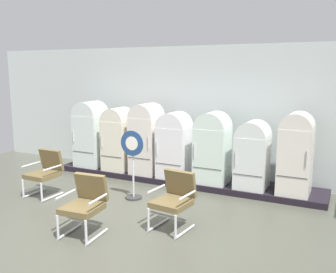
{
  "coord_description": "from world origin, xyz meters",
  "views": [
    {
      "loc": [
        3.31,
        -4.33,
        2.47
      ],
      "look_at": [
        -0.19,
        2.75,
        1.06
      ],
      "focal_mm": 39.85,
      "sensor_mm": 36.0,
      "label": 1
    }
  ],
  "objects_px": {
    "refrigerator_3": "(174,143)",
    "refrigerator_5": "(252,153)",
    "refrigerator_2": "(146,136)",
    "armchair_center": "(85,202)",
    "armchair_right": "(174,197)",
    "refrigerator_4": "(212,146)",
    "sign_stand": "(133,165)",
    "refrigerator_6": "(296,151)",
    "refrigerator_1": "(118,137)",
    "armchair_left": "(45,171)",
    "refrigerator_0": "(91,132)"
  },
  "relations": [
    {
      "from": "armchair_left",
      "to": "refrigerator_4",
      "type": "bearing_deg",
      "value": 33.8
    },
    {
      "from": "refrigerator_2",
      "to": "armchair_left",
      "type": "height_order",
      "value": "refrigerator_2"
    },
    {
      "from": "refrigerator_6",
      "to": "armchair_right",
      "type": "height_order",
      "value": "refrigerator_6"
    },
    {
      "from": "armchair_right",
      "to": "sign_stand",
      "type": "relative_size",
      "value": 0.67
    },
    {
      "from": "refrigerator_6",
      "to": "armchair_center",
      "type": "height_order",
      "value": "refrigerator_6"
    },
    {
      "from": "refrigerator_6",
      "to": "armchair_left",
      "type": "relative_size",
      "value": 1.74
    },
    {
      "from": "refrigerator_5",
      "to": "refrigerator_4",
      "type": "bearing_deg",
      "value": -179.05
    },
    {
      "from": "armchair_center",
      "to": "armchair_right",
      "type": "bearing_deg",
      "value": 35.04
    },
    {
      "from": "refrigerator_2",
      "to": "armchair_right",
      "type": "relative_size",
      "value": 1.77
    },
    {
      "from": "refrigerator_6",
      "to": "armchair_right",
      "type": "distance_m",
      "value": 2.71
    },
    {
      "from": "armchair_left",
      "to": "refrigerator_3",
      "type": "bearing_deg",
      "value": 44.03
    },
    {
      "from": "refrigerator_4",
      "to": "refrigerator_6",
      "type": "distance_m",
      "value": 1.66
    },
    {
      "from": "refrigerator_4",
      "to": "armchair_right",
      "type": "distance_m",
      "value": 2.22
    },
    {
      "from": "refrigerator_3",
      "to": "armchair_right",
      "type": "bearing_deg",
      "value": -64.56
    },
    {
      "from": "armchair_center",
      "to": "sign_stand",
      "type": "relative_size",
      "value": 0.67
    },
    {
      "from": "refrigerator_0",
      "to": "sign_stand",
      "type": "bearing_deg",
      "value": -33.3
    },
    {
      "from": "armchair_left",
      "to": "armchair_center",
      "type": "xyz_separation_m",
      "value": [
        1.85,
        -1.08,
        0.0
      ]
    },
    {
      "from": "refrigerator_4",
      "to": "armchair_right",
      "type": "xyz_separation_m",
      "value": [
        0.15,
        -2.18,
        -0.41
      ]
    },
    {
      "from": "sign_stand",
      "to": "refrigerator_4",
      "type": "bearing_deg",
      "value": 48.81
    },
    {
      "from": "refrigerator_5",
      "to": "refrigerator_6",
      "type": "relative_size",
      "value": 0.87
    },
    {
      "from": "refrigerator_1",
      "to": "refrigerator_6",
      "type": "xyz_separation_m",
      "value": [
        4.01,
        0.03,
        0.05
      ]
    },
    {
      "from": "refrigerator_1",
      "to": "refrigerator_3",
      "type": "relative_size",
      "value": 1.02
    },
    {
      "from": "refrigerator_1",
      "to": "armchair_left",
      "type": "height_order",
      "value": "refrigerator_1"
    },
    {
      "from": "refrigerator_3",
      "to": "refrigerator_4",
      "type": "distance_m",
      "value": 0.88
    },
    {
      "from": "refrigerator_5",
      "to": "armchair_center",
      "type": "height_order",
      "value": "refrigerator_5"
    },
    {
      "from": "refrigerator_4",
      "to": "sign_stand",
      "type": "bearing_deg",
      "value": -131.19
    },
    {
      "from": "armchair_left",
      "to": "sign_stand",
      "type": "height_order",
      "value": "sign_stand"
    },
    {
      "from": "refrigerator_6",
      "to": "refrigerator_1",
      "type": "bearing_deg",
      "value": -179.59
    },
    {
      "from": "sign_stand",
      "to": "refrigerator_2",
      "type": "bearing_deg",
      "value": 108.66
    },
    {
      "from": "refrigerator_3",
      "to": "refrigerator_2",
      "type": "bearing_deg",
      "value": 176.57
    },
    {
      "from": "refrigerator_6",
      "to": "armchair_center",
      "type": "relative_size",
      "value": 1.74
    },
    {
      "from": "refrigerator_5",
      "to": "armchair_right",
      "type": "distance_m",
      "value": 2.32
    },
    {
      "from": "refrigerator_2",
      "to": "refrigerator_3",
      "type": "height_order",
      "value": "refrigerator_2"
    },
    {
      "from": "refrigerator_1",
      "to": "armchair_right",
      "type": "bearing_deg",
      "value": -41.07
    },
    {
      "from": "refrigerator_0",
      "to": "armchair_right",
      "type": "height_order",
      "value": "refrigerator_0"
    },
    {
      "from": "sign_stand",
      "to": "refrigerator_6",
      "type": "bearing_deg",
      "value": 25.53
    },
    {
      "from": "refrigerator_4",
      "to": "sign_stand",
      "type": "relative_size",
      "value": 1.11
    },
    {
      "from": "refrigerator_2",
      "to": "refrigerator_6",
      "type": "distance_m",
      "value": 3.25
    },
    {
      "from": "refrigerator_2",
      "to": "armchair_center",
      "type": "height_order",
      "value": "refrigerator_2"
    },
    {
      "from": "refrigerator_2",
      "to": "refrigerator_3",
      "type": "relative_size",
      "value": 1.11
    },
    {
      "from": "refrigerator_4",
      "to": "sign_stand",
      "type": "distance_m",
      "value": 1.75
    },
    {
      "from": "armchair_left",
      "to": "refrigerator_1",
      "type": "bearing_deg",
      "value": 75.92
    },
    {
      "from": "refrigerator_6",
      "to": "armchair_left",
      "type": "xyz_separation_m",
      "value": [
        -4.48,
        -1.92,
        -0.46
      ]
    },
    {
      "from": "refrigerator_1",
      "to": "armchair_left",
      "type": "distance_m",
      "value": 1.99
    },
    {
      "from": "refrigerator_3",
      "to": "refrigerator_5",
      "type": "xyz_separation_m",
      "value": [
        1.72,
        0.02,
        -0.05
      ]
    },
    {
      "from": "refrigerator_0",
      "to": "refrigerator_1",
      "type": "height_order",
      "value": "refrigerator_0"
    },
    {
      "from": "refrigerator_2",
      "to": "refrigerator_6",
      "type": "xyz_separation_m",
      "value": [
        3.25,
        -0.0,
        -0.02
      ]
    },
    {
      "from": "refrigerator_0",
      "to": "refrigerator_2",
      "type": "distance_m",
      "value": 1.56
    },
    {
      "from": "refrigerator_6",
      "to": "armchair_right",
      "type": "bearing_deg",
      "value": -124.26
    },
    {
      "from": "armchair_right",
      "to": "armchair_left",
      "type": "bearing_deg",
      "value": 174.48
    }
  ]
}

